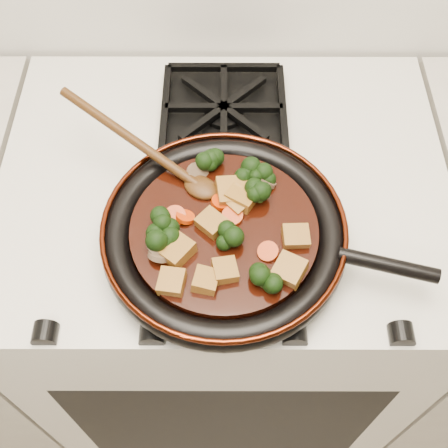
{
  "coord_description": "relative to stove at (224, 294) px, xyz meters",
  "views": [
    {
      "loc": [
        0.0,
        1.11,
        1.65
      ],
      "look_at": [
        0.0,
        1.55,
        0.97
      ],
      "focal_mm": 45.0,
      "sensor_mm": 36.0,
      "label": 1
    }
  ],
  "objects": [
    {
      "name": "wooden_spoon",
      "position": [
        -0.1,
        -0.02,
        0.53
      ],
      "size": [
        0.15,
        0.11,
        0.27
      ],
      "rotation": [
        0.0,
        0.0,
        2.56
      ],
      "color": "#3F240D",
      "rests_on": "braising_sauce"
    },
    {
      "name": "carrot_coin_1",
      "position": [
        -0.06,
        -0.12,
        0.51
      ],
      "size": [
        0.03,
        0.03,
        0.02
      ],
      "primitive_type": "cylinder",
      "rotation": [
        -0.31,
        0.25,
        0.0
      ],
      "color": "#BE3005",
      "rests_on": "braising_sauce"
    },
    {
      "name": "tofu_cube_9",
      "position": [
        -0.02,
        -0.13,
        0.52
      ],
      "size": [
        0.05,
        0.05,
        0.02
      ],
      "primitive_type": "cube",
      "rotation": [
        -0.05,
        0.03,
        2.39
      ],
      "color": "brown",
      "rests_on": "braising_sauce"
    },
    {
      "name": "burner_grate_front",
      "position": [
        0.0,
        -0.14,
        0.46
      ],
      "size": [
        0.23,
        0.23,
        0.03
      ],
      "primitive_type": null,
      "color": "black",
      "rests_on": "stove"
    },
    {
      "name": "broccoli_floret_6",
      "position": [
        0.06,
        -0.06,
        0.52
      ],
      "size": [
        0.07,
        0.07,
        0.06
      ],
      "primitive_type": null,
      "rotation": [
        -0.15,
        0.12,
        0.09
      ],
      "color": "black",
      "rests_on": "braising_sauce"
    },
    {
      "name": "mushroom_slice_2",
      "position": [
        -0.04,
        -0.04,
        0.52
      ],
      "size": [
        0.05,
        0.05,
        0.03
      ],
      "primitive_type": "cylinder",
      "rotation": [
        0.83,
        0.0,
        1.0
      ],
      "color": "brown",
      "rests_on": "braising_sauce"
    },
    {
      "name": "carrot_coin_0",
      "position": [
        -0.07,
        -0.12,
        0.51
      ],
      "size": [
        0.03,
        0.03,
        0.01
      ],
      "primitive_type": "cylinder",
      "rotation": [
        0.24,
        -0.01,
        0.0
      ],
      "color": "#BE3005",
      "rests_on": "braising_sauce"
    },
    {
      "name": "tofu_cube_4",
      "position": [
        -0.07,
        -0.23,
        0.52
      ],
      "size": [
        0.04,
        0.04,
        0.02
      ],
      "primitive_type": "cube",
      "rotation": [
        -0.05,
        0.07,
        2.97
      ],
      "color": "brown",
      "rests_on": "braising_sauce"
    },
    {
      "name": "broccoli_floret_5",
      "position": [
        0.0,
        -0.16,
        0.52
      ],
      "size": [
        0.08,
        0.08,
        0.05
      ],
      "primitive_type": null,
      "rotation": [
        0.01,
        0.11,
        2.08
      ],
      "color": "black",
      "rests_on": "braising_sauce"
    },
    {
      "name": "broccoli_floret_3",
      "position": [
        -0.02,
        -0.02,
        0.52
      ],
      "size": [
        0.07,
        0.08,
        0.06
      ],
      "primitive_type": null,
      "rotation": [
        0.14,
        -0.0,
        2.92
      ],
      "color": "black",
      "rests_on": "braising_sauce"
    },
    {
      "name": "broccoli_floret_1",
      "position": [
        0.03,
        -0.04,
        0.52
      ],
      "size": [
        0.09,
        0.09,
        0.07
      ],
      "primitive_type": null,
      "rotation": [
        -0.22,
        -0.1,
        2.27
      ],
      "color": "black",
      "rests_on": "braising_sauce"
    },
    {
      "name": "tofu_cube_0",
      "position": [
        0.0,
        -0.21,
        0.52
      ],
      "size": [
        0.04,
        0.04,
        0.02
      ],
      "primitive_type": "cube",
      "rotation": [
        0.09,
        0.01,
        1.77
      ],
      "color": "brown",
      "rests_on": "braising_sauce"
    },
    {
      "name": "tofu_cube_8",
      "position": [
        0.09,
        -0.21,
        0.52
      ],
      "size": [
        0.06,
        0.06,
        0.03
      ],
      "primitive_type": "cube",
      "rotation": [
        -0.1,
        0.08,
        2.61
      ],
      "color": "brown",
      "rests_on": "braising_sauce"
    },
    {
      "name": "braising_sauce",
      "position": [
        0.0,
        -0.14,
        0.5
      ],
      "size": [
        0.28,
        0.28,
        0.02
      ],
      "primitive_type": "cylinder",
      "color": "black",
      "rests_on": "skillet"
    },
    {
      "name": "carrot_coin_3",
      "position": [
        0.06,
        -0.18,
        0.51
      ],
      "size": [
        0.03,
        0.03,
        0.02
      ],
      "primitive_type": "cylinder",
      "rotation": [
        0.21,
        -0.22,
        0.0
      ],
      "color": "#BE3005",
      "rests_on": "braising_sauce"
    },
    {
      "name": "carrot_coin_2",
      "position": [
        0.01,
        -0.12,
        0.51
      ],
      "size": [
        0.03,
        0.03,
        0.01
      ],
      "primitive_type": "cylinder",
      "rotation": [
        0.18,
        -0.04,
        0.0
      ],
      "color": "#BE3005",
      "rests_on": "braising_sauce"
    },
    {
      "name": "tofu_cube_1",
      "position": [
        0.02,
        -0.09,
        0.52
      ],
      "size": [
        0.05,
        0.06,
        0.03
      ],
      "primitive_type": "cube",
      "rotation": [
        0.07,
        -0.12,
        0.76
      ],
      "color": "brown",
      "rests_on": "braising_sauce"
    },
    {
      "name": "broccoli_floret_4",
      "position": [
        -0.08,
        -0.16,
        0.52
      ],
      "size": [
        0.07,
        0.07,
        0.07
      ],
      "primitive_type": null,
      "rotation": [
        -0.04,
        -0.14,
        1.64
      ],
      "color": "black",
      "rests_on": "braising_sauce"
    },
    {
      "name": "tofu_cube_3",
      "position": [
        0.01,
        -0.08,
        0.52
      ],
      "size": [
        0.05,
        0.05,
        0.03
      ],
      "primitive_type": "cube",
      "rotation": [
        0.11,
        0.1,
        0.15
      ],
      "color": "brown",
      "rests_on": "braising_sauce"
    },
    {
      "name": "tofu_cube_7",
      "position": [
        -0.07,
        -0.18,
        0.52
      ],
      "size": [
        0.06,
        0.06,
        0.03
      ],
      "primitive_type": "cube",
      "rotation": [
        -0.06,
        -0.04,
        0.88
      ],
      "color": "brown",
      "rests_on": "braising_sauce"
    },
    {
      "name": "mushroom_slice_1",
      "position": [
        0.06,
        -0.06,
        0.52
      ],
      "size": [
        0.04,
        0.04,
        0.03
      ],
      "primitive_type": "cylinder",
      "rotation": [
        0.72,
        0.0,
        2.43
      ],
      "color": "brown",
      "rests_on": "braising_sauce"
    },
    {
      "name": "burner_grate_back",
      "position": [
        0.0,
        0.14,
        0.46
      ],
      "size": [
        0.23,
        0.23,
        0.03
      ],
      "primitive_type": null,
      "color": "black",
      "rests_on": "stove"
    },
    {
      "name": "tofu_cube_2",
      "position": [
        -0.02,
        -0.23,
        0.52
      ],
      "size": [
        0.04,
        0.04,
        0.03
      ],
      "primitive_type": "cube",
      "rotation": [
        0.11,
        0.08,
        1.36
      ],
      "color": "brown",
      "rests_on": "braising_sauce"
    },
    {
      "name": "broccoli_floret_2",
      "position": [
        -0.09,
        -0.14,
        0.52
      ],
      "size": [
        0.08,
        0.08,
        0.06
      ],
      "primitive_type": null,
      "rotation": [
        0.0,
        0.09,
        1.96
      ],
      "color": "black",
      "rests_on": "braising_sauce"
    },
    {
      "name": "mushroom_slice_0",
      "position": [
        -0.09,
        -0.19,
        0.52
      ],
      "size": [
        0.04,
        0.04,
        0.03
      ],
      "primitive_type": "cylinder",
      "rotation": [
        0.58,
        0.0,
        2.76
      ],
      "color": "brown",
      "rests_on": "braising_sauce"
    },
    {
      "name": "stove",
      "position": [
        0.0,
        0.0,
        0.0
      ],
      "size": [
        0.76,
        0.6,
        0.9
      ],
      "primitive_type": "cube",
      "color": "beige",
      "rests_on": "ground"
    },
    {
      "name": "tofu_cube_6",
      "position": [
        0.1,
        -0.16,
        0.52
      ],
      "size": [
        0.04,
        0.04,
        0.02
      ],
      "primitive_type": "cube",
      "rotation": [
        0.05,
        -0.1,
        1.63
      ],
      "color": "brown",
      "rests_on": "braising_sauce"
    },
    {
      "name": "broccoli_floret_7",
      "position": [
        0.05,
        -0.23,
        0.52
      ],
      "size": [
        0.08,
        0.09,
        0.06
      ],
      "primitive_type": null,
      "rotation": [
        0.07,
        -0.17,
        0.78
      ],
      "color": "black",
      "rests_on": "braising_sauce"
    },
    {
      "name": "tofu_cube_5",
      "position": [
        0.03,
        -0.09,
        0.52
      ],
      "size": [
        0.06,
        0.06,
        0.03
      ],
      "primitive_type": "cube",
      "rotation": [
        0.09,
        -0.03,
        2.61
      ],
      "color": "brown",
      "rests_on": "braising_sauce"
    },
    {
      "name": "broccoli_floret_0",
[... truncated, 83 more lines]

